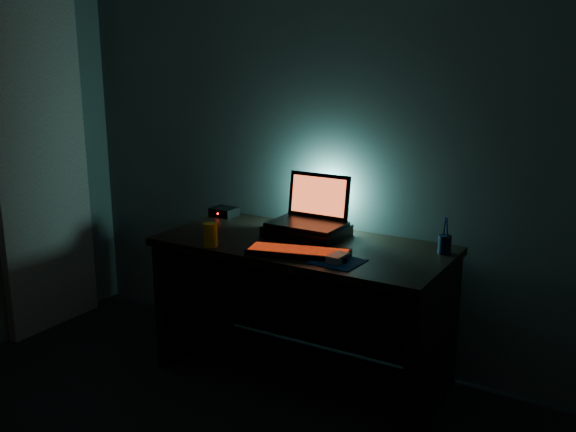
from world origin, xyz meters
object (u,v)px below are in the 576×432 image
(laptop, at_px, (312,213))
(juice_glass, at_px, (211,235))
(keyboard, at_px, (298,252))
(router, at_px, (224,212))
(pen_cup, at_px, (445,244))
(mouse, at_px, (338,258))

(laptop, height_order, juice_glass, laptop)
(keyboard, distance_m, router, 0.89)
(keyboard, xyz_separation_m, router, (-0.77, 0.45, 0.01))
(laptop, xyz_separation_m, router, (-0.64, 0.09, -0.10))
(pen_cup, bearing_deg, mouse, -134.99)
(laptop, distance_m, pen_cup, 0.72)
(mouse, xyz_separation_m, pen_cup, (0.38, 0.38, 0.02))
(laptop, relative_size, pen_cup, 4.24)
(juice_glass, bearing_deg, keyboard, 12.10)
(mouse, bearing_deg, laptop, 136.80)
(laptop, height_order, mouse, laptop)
(pen_cup, xyz_separation_m, router, (-1.36, 0.06, -0.02))
(laptop, distance_m, keyboard, 0.39)
(juice_glass, bearing_deg, mouse, 8.23)
(laptop, bearing_deg, juice_glass, -125.74)
(laptop, relative_size, juice_glass, 3.23)
(laptop, bearing_deg, keyboard, -70.56)
(laptop, height_order, router, laptop)
(router, bearing_deg, laptop, -5.48)
(laptop, distance_m, juice_glass, 0.56)
(mouse, height_order, juice_glass, juice_glass)
(keyboard, distance_m, mouse, 0.21)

